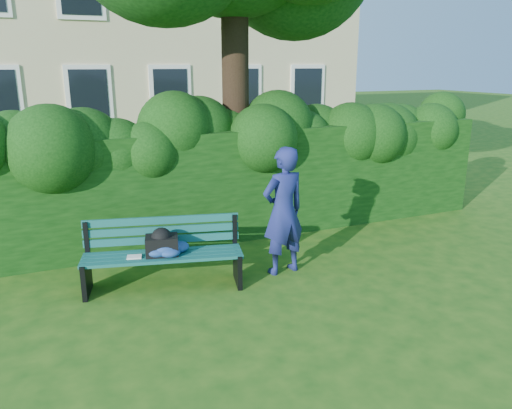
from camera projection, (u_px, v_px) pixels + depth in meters
name	position (u px, v px, depth m)	size (l,w,h in m)	color
ground	(274.00, 285.00, 6.60)	(80.00, 80.00, 0.00)	#1C4C12
hedge	(218.00, 183.00, 8.30)	(10.00, 1.00, 1.80)	black
park_bench	(163.00, 251.00, 6.41)	(2.09, 1.01, 0.89)	#105245
man_reading	(283.00, 211.00, 6.79)	(0.65, 0.42, 1.77)	navy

